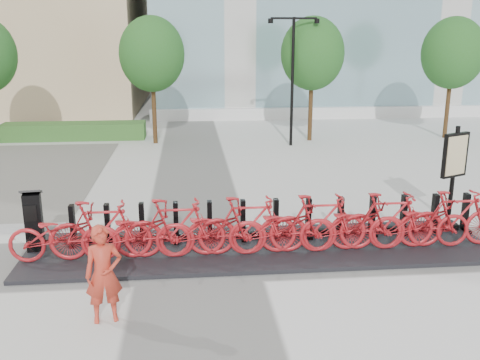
{
  "coord_description": "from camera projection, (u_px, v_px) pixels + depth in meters",
  "views": [
    {
      "loc": [
        -0.12,
        -10.01,
        4.37
      ],
      "look_at": [
        1.0,
        1.5,
        1.2
      ],
      "focal_mm": 40.0,
      "sensor_mm": 36.0,
      "label": 1
    }
  ],
  "objects": [
    {
      "name": "ground",
      "position": [
        198.0,
        258.0,
        10.78
      ],
      "size": [
        120.0,
        120.0,
        0.0
      ],
      "primitive_type": "plane",
      "color": "silver"
    },
    {
      "name": "hedge_b",
      "position": [
        74.0,
        131.0,
        22.89
      ],
      "size": [
        6.0,
        1.2,
        0.7
      ],
      "primitive_type": "cube",
      "color": "#204914",
      "rests_on": "ground"
    },
    {
      "name": "tree_1",
      "position": [
        152.0,
        54.0,
        21.21
      ],
      "size": [
        2.6,
        2.6,
        5.1
      ],
      "color": "#312312",
      "rests_on": "ground"
    },
    {
      "name": "tree_2",
      "position": [
        312.0,
        54.0,
        21.82
      ],
      "size": [
        2.6,
        2.6,
        5.1
      ],
      "color": "#312312",
      "rests_on": "ground"
    },
    {
      "name": "tree_3",
      "position": [
        453.0,
        53.0,
        22.38
      ],
      "size": [
        2.6,
        2.6,
        5.1
      ],
      "color": "#312312",
      "rests_on": "ground"
    },
    {
      "name": "streetlamp",
      "position": [
        293.0,
        67.0,
        20.89
      ],
      "size": [
        2.0,
        0.2,
        5.0
      ],
      "color": "black",
      "rests_on": "ground"
    },
    {
      "name": "dock_pad",
      "position": [
        260.0,
        248.0,
        11.18
      ],
      "size": [
        9.6,
        2.4,
        0.08
      ],
      "primitive_type": "cube",
      "color": "black",
      "rests_on": "ground"
    },
    {
      "name": "dock_rail_posts",
      "position": [
        276.0,
        219.0,
        11.55
      ],
      "size": [
        8.74,
        0.5,
        0.85
      ],
      "primitive_type": null,
      "color": "black",
      "rests_on": "dock_pad"
    },
    {
      "name": "bike_0",
      "position": [
        63.0,
        235.0,
        10.32
      ],
      "size": [
        2.07,
        0.72,
        1.09
      ],
      "primitive_type": "imported",
      "rotation": [
        0.0,
        0.0,
        1.57
      ],
      "color": "#A3191E",
      "rests_on": "dock_pad"
    },
    {
      "name": "bike_1",
      "position": [
        100.0,
        230.0,
        10.37
      ],
      "size": [
        2.01,
        0.57,
        1.21
      ],
      "primitive_type": "imported",
      "rotation": [
        0.0,
        0.0,
        1.57
      ],
      "color": "#A3191E",
      "rests_on": "dock_pad"
    },
    {
      "name": "bike_2",
      "position": [
        138.0,
        232.0,
        10.46
      ],
      "size": [
        2.07,
        0.72,
        1.09
      ],
      "primitive_type": "imported",
      "rotation": [
        0.0,
        0.0,
        1.57
      ],
      "color": "#A3191E",
      "rests_on": "dock_pad"
    },
    {
      "name": "bike_3",
      "position": [
        175.0,
        228.0,
        10.51
      ],
      "size": [
        2.01,
        0.57,
        1.21
      ],
      "primitive_type": "imported",
      "rotation": [
        0.0,
        0.0,
        1.57
      ],
      "color": "#A3191E",
      "rests_on": "dock_pad"
    },
    {
      "name": "bike_4",
      "position": [
        211.0,
        229.0,
        10.59
      ],
      "size": [
        2.07,
        0.72,
        1.09
      ],
      "primitive_type": "imported",
      "rotation": [
        0.0,
        0.0,
        1.57
      ],
      "color": "#A3191E",
      "rests_on": "dock_pad"
    },
    {
      "name": "bike_5",
      "position": [
        248.0,
        225.0,
        10.64
      ],
      "size": [
        2.01,
        0.57,
        1.21
      ],
      "primitive_type": "imported",
      "rotation": [
        0.0,
        0.0,
        1.57
      ],
      "color": "#A3191E",
      "rests_on": "dock_pad"
    },
    {
      "name": "bike_6",
      "position": [
        283.0,
        227.0,
        10.73
      ],
      "size": [
        2.07,
        0.72,
        1.09
      ],
      "primitive_type": "imported",
      "rotation": [
        0.0,
        0.0,
        1.57
      ],
      "color": "#A3191E",
      "rests_on": "dock_pad"
    },
    {
      "name": "bike_7",
      "position": [
        318.0,
        223.0,
        10.78
      ],
      "size": [
        2.01,
        0.57,
        1.21
      ],
      "primitive_type": "imported",
      "rotation": [
        0.0,
        0.0,
        1.57
      ],
      "color": "#A3191E",
      "rests_on": "dock_pad"
    },
    {
      "name": "bike_8",
      "position": [
        353.0,
        225.0,
        10.86
      ],
      "size": [
        2.07,
        0.72,
        1.09
      ],
      "primitive_type": "imported",
      "rotation": [
        0.0,
        0.0,
        1.57
      ],
      "color": "#A3191E",
      "rests_on": "dock_pad"
    },
    {
      "name": "bike_9",
      "position": [
        387.0,
        221.0,
        10.91
      ],
      "size": [
        2.01,
        0.57,
        1.21
      ],
      "primitive_type": "imported",
      "rotation": [
        0.0,
        0.0,
        1.57
      ],
      "color": "#A3191E",
      "rests_on": "dock_pad"
    },
    {
      "name": "bike_10",
      "position": [
        421.0,
        222.0,
        11.0
      ],
      "size": [
        2.07,
        0.72,
        1.09
      ],
      "primitive_type": "imported",
      "rotation": [
        0.0,
        0.0,
        1.57
      ],
      "color": "#A3191E",
      "rests_on": "dock_pad"
    },
    {
      "name": "bike_11",
      "position": [
        455.0,
        218.0,
        11.05
      ],
      "size": [
        2.01,
        0.57,
        1.21
      ],
      "primitive_type": "imported",
      "rotation": [
        0.0,
        0.0,
        1.57
      ],
      "color": "#A3191E",
      "rests_on": "dock_pad"
    },
    {
      "name": "kiosk",
      "position": [
        34.0,
        221.0,
        10.84
      ],
      "size": [
        0.44,
        0.39,
        1.32
      ],
      "rotation": [
        0.0,
        0.0,
        0.13
      ],
      "color": "black",
      "rests_on": "dock_pad"
    },
    {
      "name": "worker_red",
      "position": [
        104.0,
        274.0,
        8.24
      ],
      "size": [
        0.64,
        0.49,
        1.58
      ],
      "primitive_type": "imported",
      "rotation": [
        0.0,
        0.0,
        0.21
      ],
      "color": "#BA3322",
      "rests_on": "ground"
    },
    {
      "name": "map_sign",
      "position": [
        455.0,
        159.0,
        12.52
      ],
      "size": [
        0.73,
        0.41,
        2.31
      ],
      "rotation": [
        0.0,
        0.0,
        0.42
      ],
      "color": "black",
      "rests_on": "ground"
    }
  ]
}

